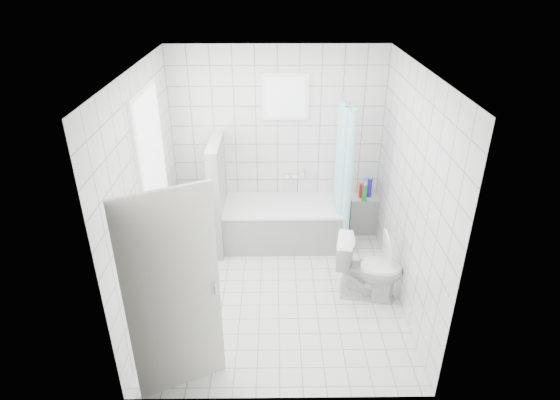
{
  "coord_description": "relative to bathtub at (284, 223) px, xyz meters",
  "views": [
    {
      "loc": [
        -0.03,
        -4.42,
        3.52
      ],
      "look_at": [
        0.02,
        0.35,
        1.05
      ],
      "focal_mm": 30.0,
      "sensor_mm": 36.0,
      "label": 1
    }
  ],
  "objects": [
    {
      "name": "tub_faucet",
      "position": [
        0.1,
        0.33,
        0.56
      ],
      "size": [
        0.18,
        0.06,
        0.06
      ],
      "primitive_type": "cube",
      "color": "silver",
      "rests_on": "wall_back"
    },
    {
      "name": "door",
      "position": [
        -0.97,
        -2.43,
        0.71
      ],
      "size": [
        0.74,
        0.38,
        2.0
      ],
      "primitive_type": "cube",
      "rotation": [
        0.0,
        0.0,
        -1.13
      ],
      "color": "silver",
      "rests_on": "ground"
    },
    {
      "name": "ground",
      "position": [
        -0.08,
        -1.12,
        -0.29
      ],
      "size": [
        3.0,
        3.0,
        0.0
      ],
      "primitive_type": "plane",
      "color": "white",
      "rests_on": "ground"
    },
    {
      "name": "ledge_bottles",
      "position": [
        1.13,
        0.24,
        0.38
      ],
      "size": [
        0.18,
        0.19,
        0.28
      ],
      "color": "#281AD4",
      "rests_on": "tiled_ledge"
    },
    {
      "name": "curtain_rod",
      "position": [
        0.75,
        -0.02,
        1.71
      ],
      "size": [
        0.02,
        0.8,
        0.02
      ],
      "primitive_type": "cylinder",
      "rotation": [
        1.57,
        0.0,
        0.0
      ],
      "color": "silver",
      "rests_on": "wall_back"
    },
    {
      "name": "ceiling",
      "position": [
        -0.08,
        -1.12,
        2.31
      ],
      "size": [
        3.0,
        3.0,
        0.0
      ],
      "primitive_type": "plane",
      "rotation": [
        3.14,
        0.0,
        0.0
      ],
      "color": "white",
      "rests_on": "ground"
    },
    {
      "name": "window_back",
      "position": [
        0.02,
        0.33,
        1.66
      ],
      "size": [
        0.5,
        0.01,
        0.5
      ],
      "primitive_type": "cube",
      "color": "white",
      "rests_on": "wall_back"
    },
    {
      "name": "wall_left",
      "position": [
        -1.48,
        -1.12,
        1.01
      ],
      "size": [
        0.02,
        3.0,
        2.6
      ],
      "primitive_type": "cube",
      "color": "white",
      "rests_on": "ground"
    },
    {
      "name": "tiled_ledge",
      "position": [
        1.14,
        0.25,
        -0.02
      ],
      "size": [
        0.4,
        0.24,
        0.55
      ],
      "primitive_type": "cube",
      "color": "white",
      "rests_on": "ground"
    },
    {
      "name": "window_sill",
      "position": [
        -1.39,
        -0.82,
        0.57
      ],
      "size": [
        0.18,
        1.02,
        0.08
      ],
      "primitive_type": "cube",
      "color": "white",
      "rests_on": "wall_left"
    },
    {
      "name": "partition_wall",
      "position": [
        -0.87,
        -0.05,
        0.46
      ],
      "size": [
        0.15,
        0.85,
        1.5
      ],
      "primitive_type": "cube",
      "color": "white",
      "rests_on": "ground"
    },
    {
      "name": "sill_bottles",
      "position": [
        -1.38,
        -0.95,
        0.72
      ],
      "size": [
        0.19,
        0.77,
        0.28
      ],
      "color": "#DF5692",
      "rests_on": "window_sill"
    },
    {
      "name": "wall_front",
      "position": [
        -0.08,
        -2.62,
        1.01
      ],
      "size": [
        2.8,
        0.02,
        2.6
      ],
      "primitive_type": "cube",
      "color": "white",
      "rests_on": "ground"
    },
    {
      "name": "toilet",
      "position": [
        0.95,
        -1.19,
        0.09
      ],
      "size": [
        0.82,
        0.56,
        0.76
      ],
      "primitive_type": "imported",
      "rotation": [
        0.0,
        0.0,
        1.38
      ],
      "color": "white",
      "rests_on": "ground"
    },
    {
      "name": "wall_back",
      "position": [
        -0.08,
        0.38,
        1.01
      ],
      "size": [
        2.8,
        0.02,
        2.6
      ],
      "primitive_type": "cube",
      "color": "white",
      "rests_on": "ground"
    },
    {
      "name": "window_left",
      "position": [
        -1.44,
        -0.82,
        1.31
      ],
      "size": [
        0.01,
        0.9,
        1.4
      ],
      "primitive_type": "cube",
      "color": "white",
      "rests_on": "wall_left"
    },
    {
      "name": "wall_right",
      "position": [
        1.32,
        -1.12,
        1.01
      ],
      "size": [
        0.02,
        3.0,
        2.6
      ],
      "primitive_type": "cube",
      "color": "white",
      "rests_on": "ground"
    },
    {
      "name": "bathtub",
      "position": [
        0.0,
        0.0,
        0.0
      ],
      "size": [
        1.61,
        0.77,
        0.58
      ],
      "color": "white",
      "rests_on": "ground"
    },
    {
      "name": "shower_curtain",
      "position": [
        0.75,
        -0.16,
        0.81
      ],
      "size": [
        0.14,
        0.48,
        1.78
      ],
      "primitive_type": null,
      "color": "#4DD2E3",
      "rests_on": "curtain_rod"
    }
  ]
}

